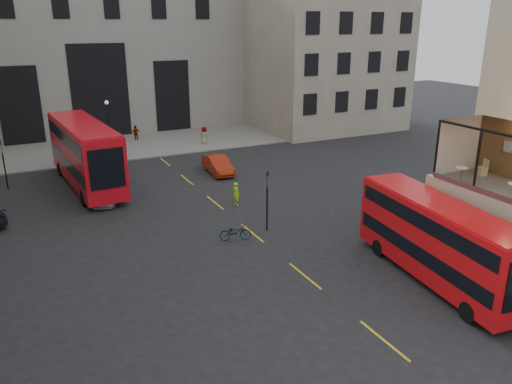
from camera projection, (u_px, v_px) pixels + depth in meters
name	position (u px, v px, depth m)	size (l,w,h in m)	color
ground	(421.00, 328.00, 20.81)	(140.00, 140.00, 0.00)	black
gateway	(88.00, 47.00, 56.30)	(35.00, 10.60, 18.00)	gray
building_right	(314.00, 37.00, 59.75)	(16.60, 18.60, 20.00)	#A49984
pavement_far	(104.00, 147.00, 50.43)	(40.00, 12.00, 0.12)	slate
traffic_light_near	(267.00, 193.00, 29.76)	(0.16, 0.20, 3.80)	black
traffic_light_far	(3.00, 158.00, 37.40)	(0.16, 0.20, 3.80)	black
street_lamp_b	(109.00, 132.00, 46.29)	(0.36, 0.36, 5.33)	black
bus_near	(438.00, 237.00, 23.98)	(3.44, 10.30, 4.03)	red
bus_far	(85.00, 151.00, 37.86)	(3.78, 12.66, 4.98)	red
car_a	(106.00, 194.00, 35.08)	(1.53, 3.80, 1.30)	#919499
car_b	(218.00, 165.00, 41.87)	(1.56, 4.48, 1.48)	#A12109
bicycle	(235.00, 232.00, 29.07)	(0.64, 1.82, 0.96)	gray
cyclist	(236.00, 194.00, 34.55)	(0.60, 0.39, 1.64)	#BEFD1A
pedestrian_b	(76.00, 154.00, 45.16)	(1.03, 0.59, 1.60)	gray
pedestrian_c	(136.00, 133.00, 53.17)	(0.98, 0.41, 1.68)	gray
pedestrian_d	(204.00, 136.00, 51.61)	(0.91, 0.59, 1.85)	gray
cafe_table_far	(462.00, 172.00, 24.60)	(0.57, 0.57, 0.71)	silver
cafe_chair_d	(482.00, 170.00, 25.64)	(0.50, 0.50, 0.84)	tan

